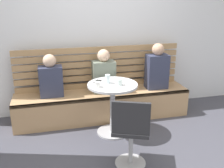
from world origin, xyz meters
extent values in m
plane|color=#42424C|center=(0.00, 0.00, 0.00)|extent=(8.00, 8.00, 0.00)
cube|color=silver|center=(0.00, 1.64, 1.45)|extent=(5.20, 0.10, 2.90)
cube|color=tan|center=(0.00, 1.20, 0.22)|extent=(2.70, 0.52, 0.44)
cube|color=#94734F|center=(0.00, 0.96, 0.42)|extent=(2.70, 0.04, 0.04)
cube|color=#A68157|center=(0.00, 1.44, 0.48)|extent=(2.65, 0.04, 0.09)
cube|color=tan|center=(0.00, 1.44, 0.61)|extent=(2.65, 0.04, 0.09)
cube|color=#A68157|center=(0.00, 1.44, 0.72)|extent=(2.65, 0.04, 0.09)
cube|color=tan|center=(0.00, 1.44, 0.84)|extent=(2.65, 0.04, 0.09)
cube|color=#A68157|center=(0.00, 1.44, 0.95)|extent=(2.65, 0.04, 0.09)
cube|color=tan|center=(0.00, 1.44, 1.06)|extent=(2.65, 0.04, 0.09)
cylinder|color=#ADADB2|center=(0.03, 0.69, 0.01)|extent=(0.44, 0.44, 0.02)
cylinder|color=#ADADB2|center=(0.03, 0.69, 0.37)|extent=(0.07, 0.07, 0.69)
cylinder|color=silver|center=(0.03, 0.69, 0.72)|extent=(0.68, 0.68, 0.03)
cylinder|color=#ADADB2|center=(0.06, -0.06, 0.01)|extent=(0.36, 0.36, 0.02)
cylinder|color=#ADADB2|center=(0.06, -0.06, 0.23)|extent=(0.05, 0.05, 0.45)
cube|color=#232326|center=(0.06, -0.06, 0.47)|extent=(0.52, 0.52, 0.04)
cube|color=#232326|center=(0.00, -0.22, 0.67)|extent=(0.39, 0.19, 0.36)
cube|color=#333851|center=(0.88, 1.18, 0.71)|extent=(0.34, 0.22, 0.55)
sphere|color=tan|center=(0.88, 1.18, 1.07)|extent=(0.19, 0.19, 0.19)
cube|color=#333851|center=(-0.77, 1.23, 0.67)|extent=(0.34, 0.22, 0.45)
sphere|color=#DBB293|center=(-0.77, 1.23, 0.98)|extent=(0.19, 0.19, 0.19)
cube|color=slate|center=(0.02, 1.22, 0.68)|extent=(0.34, 0.22, 0.49)
sphere|color=#DBB293|center=(0.02, 1.22, 1.01)|extent=(0.19, 0.19, 0.19)
cylinder|color=silver|center=(-0.03, 0.74, 0.80)|extent=(0.07, 0.07, 0.12)
cylinder|color=white|center=(-0.19, 0.62, 0.78)|extent=(0.08, 0.08, 0.07)
cylinder|color=silver|center=(0.10, 0.62, 0.78)|extent=(0.08, 0.08, 0.08)
cylinder|color=white|center=(0.16, 0.79, 0.75)|extent=(0.17, 0.17, 0.01)
cube|color=black|center=(-0.15, 0.83, 0.74)|extent=(0.13, 0.16, 0.01)
camera|label=1|loc=(-0.77, -2.51, 1.88)|focal=41.67mm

